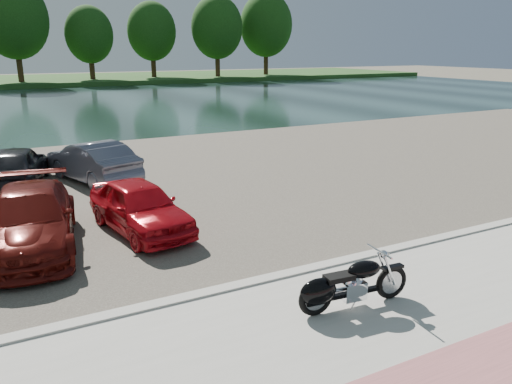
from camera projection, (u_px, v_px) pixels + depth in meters
The scene contains 12 objects.
ground at pixel (402, 305), 9.58m from camera, with size 200.00×200.00×0.00m, color #595447.
promenade at pixel (443, 327), 8.71m from camera, with size 60.00×6.00×0.10m, color #A9A79F.
kerb at pixel (339, 263), 11.26m from camera, with size 60.00×0.30×0.14m, color #A9A79F.
parking_lot at pixel (196, 177), 18.94m from camera, with size 60.00×18.00×0.04m, color #464038.
river at pixel (77, 104), 43.65m from camera, with size 120.00×40.00×0.00m, color black.
far_bank at pixel (42, 80), 70.83m from camera, with size 120.00×24.00×0.60m, color #1F4619.
far_trees at pixel (76, 26), 65.47m from camera, with size 70.25×10.68×12.52m.
motorcycle at pixel (345, 286), 9.12m from camera, with size 2.33×0.75×1.05m.
car_3 at pixel (30, 219), 12.02m from camera, with size 2.04×5.01×1.45m, color #500F0B.
car_4 at pixel (140, 206), 13.16m from camera, with size 1.61×3.99×1.36m, color #AE0B15.
car_8 at pixel (15, 166), 17.37m from camera, with size 1.75×4.35×1.48m, color black.
car_9 at pixel (93, 161), 18.15m from camera, with size 1.55×4.45×1.47m, color slate.
Camera 1 is at (-6.46, -6.33, 4.75)m, focal length 35.00 mm.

